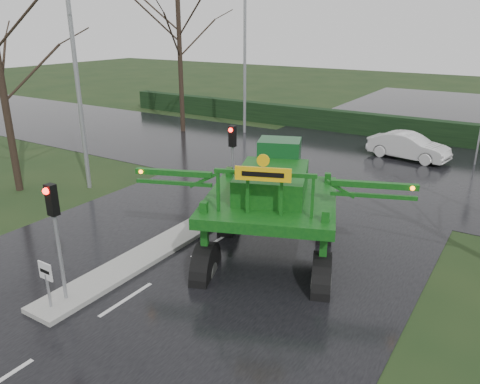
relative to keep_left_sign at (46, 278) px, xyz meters
The scene contains 13 objects.
ground 2.25m from the keep_left_sign, 49.10° to the left, with size 140.00×140.00×0.00m, color black.
road_main 11.62m from the keep_left_sign, 83.55° to the left, with size 14.00×80.00×0.02m, color black.
road_cross 17.58m from the keep_left_sign, 85.75° to the left, with size 80.00×12.00×0.02m, color black.
median_island 4.60m from the keep_left_sign, 90.00° to the left, with size 1.20×10.00×0.16m, color gray.
hedge_row 25.54m from the keep_left_sign, 87.08° to the left, with size 44.00×0.90×1.50m, color black.
keep_left_sign is the anchor object (origin of this frame).
traffic_signal_near 1.61m from the keep_left_sign, 90.00° to the left, with size 0.26×0.33×3.52m.
traffic_signal_mid 9.12m from the keep_left_sign, 90.00° to the left, with size 0.26×0.33×3.52m.
street_light_left_near 11.32m from the keep_left_sign, 132.59° to the left, with size 3.85×0.30×10.00m.
street_light_left_far 23.11m from the keep_left_sign, 107.78° to the left, with size 3.85×0.30×10.00m.
tree_left_far 23.30m from the keep_left_sign, 119.87° to the left, with size 7.70×7.70×13.26m.
crop_sprayer 4.89m from the keep_left_sign, 62.07° to the left, with size 8.40×6.69×5.00m.
white_sedan 21.15m from the keep_left_sign, 78.10° to the left, with size 1.57×4.51×1.49m, color silver.
Camera 1 is at (8.85, -7.90, 7.41)m, focal length 35.00 mm.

